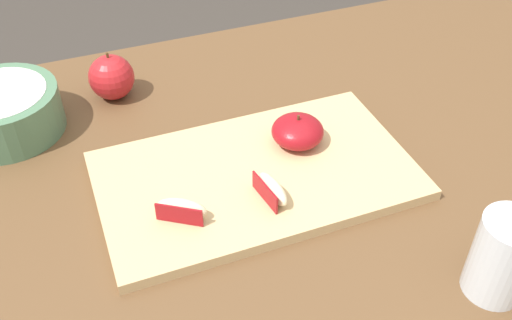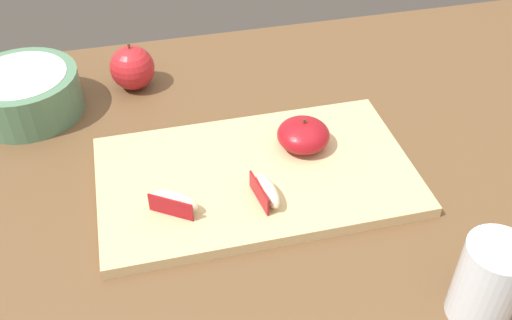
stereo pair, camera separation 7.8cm
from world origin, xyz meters
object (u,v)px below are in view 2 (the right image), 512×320
at_px(cutting_board, 256,175).
at_px(apple_wedge_near_knife, 174,202).
at_px(whole_apple_crimson, 132,68).
at_px(ceramic_fruit_bowl, 25,93).
at_px(apple_half_skin_up, 306,134).
at_px(drinking_glass_water, 488,282).
at_px(apple_wedge_right, 267,191).

bearing_deg(cutting_board, apple_wedge_near_knife, -158.03).
bearing_deg(whole_apple_crimson, ceramic_fruit_bowl, -168.80).
bearing_deg(apple_half_skin_up, whole_apple_crimson, 133.34).
distance_m(apple_half_skin_up, apple_wedge_near_knife, 0.22).
height_order(ceramic_fruit_bowl, drinking_glass_water, drinking_glass_water).
relative_size(cutting_board, ceramic_fruit_bowl, 2.52).
xyz_separation_m(apple_wedge_near_knife, apple_wedge_right, (0.12, -0.01, 0.00)).
relative_size(apple_half_skin_up, apple_wedge_near_knife, 1.16).
distance_m(ceramic_fruit_bowl, drinking_glass_water, 0.71).
height_order(apple_half_skin_up, drinking_glass_water, drinking_glass_water).
bearing_deg(cutting_board, drinking_glass_water, -55.42).
height_order(apple_wedge_near_knife, whole_apple_crimson, whole_apple_crimson).
distance_m(cutting_board, drinking_glass_water, 0.33).
distance_m(cutting_board, whole_apple_crimson, 0.31).
xyz_separation_m(apple_wedge_right, whole_apple_crimson, (-0.14, 0.33, 0.01)).
distance_m(apple_wedge_near_knife, apple_wedge_right, 0.12).
relative_size(cutting_board, whole_apple_crimson, 5.26).
xyz_separation_m(apple_wedge_near_knife, whole_apple_crimson, (-0.03, 0.32, 0.01)).
bearing_deg(apple_wedge_right, cutting_board, 90.52).
height_order(cutting_board, drinking_glass_water, drinking_glass_water).
bearing_deg(apple_wedge_right, ceramic_fruit_bowl, 136.38).
xyz_separation_m(cutting_board, apple_wedge_near_knife, (-0.12, -0.05, 0.02)).
xyz_separation_m(cutting_board, apple_half_skin_up, (0.08, 0.04, 0.03)).
xyz_separation_m(apple_half_skin_up, whole_apple_crimson, (-0.22, 0.24, 0.00)).
bearing_deg(ceramic_fruit_bowl, whole_apple_crimson, 11.20).
bearing_deg(drinking_glass_water, apple_wedge_right, 130.88).
xyz_separation_m(ceramic_fruit_bowl, drinking_glass_water, (0.49, -0.51, 0.02)).
xyz_separation_m(apple_half_skin_up, drinking_glass_water, (0.10, -0.30, 0.02)).
relative_size(cutting_board, drinking_glass_water, 4.06).
distance_m(cutting_board, apple_half_skin_up, 0.09).
bearing_deg(apple_wedge_near_knife, whole_apple_crimson, 94.57).
bearing_deg(apple_wedge_near_knife, cutting_board, 21.97).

